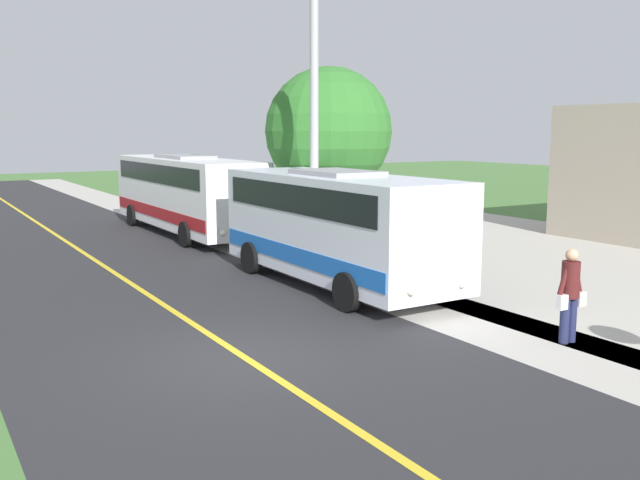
% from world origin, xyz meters
% --- Properties ---
extents(ground_plane, '(120.00, 120.00, 0.00)m').
position_xyz_m(ground_plane, '(0.00, 0.00, 0.00)').
color(ground_plane, '#477238').
extents(road_surface, '(8.00, 100.00, 0.01)m').
position_xyz_m(road_surface, '(0.00, 0.00, 0.00)').
color(road_surface, '#28282B').
rests_on(road_surface, ground).
extents(sidewalk, '(2.40, 100.00, 0.01)m').
position_xyz_m(sidewalk, '(-5.20, 0.00, 0.00)').
color(sidewalk, '#B2ADA3').
rests_on(sidewalk, ground).
extents(road_centre_line, '(0.16, 100.00, 0.00)m').
position_xyz_m(road_centre_line, '(0.00, 0.00, 0.01)').
color(road_centre_line, gold).
rests_on(road_centre_line, ground).
extents(shuttle_bus_front, '(2.80, 8.03, 2.99)m').
position_xyz_m(shuttle_bus_front, '(-4.57, -4.08, 1.64)').
color(shuttle_bus_front, silver).
rests_on(shuttle_bus_front, ground).
extents(transit_bus_rear, '(2.67, 10.39, 3.06)m').
position_xyz_m(transit_bus_rear, '(-4.51, -14.91, 1.68)').
color(transit_bus_rear, white).
rests_on(transit_bus_rear, ground).
extents(pedestrian_with_bags, '(0.72, 0.34, 1.81)m').
position_xyz_m(pedestrian_with_bags, '(-5.63, 2.42, 0.98)').
color(pedestrian_with_bags, '#1E2347').
rests_on(pedestrian_with_bags, ground).
extents(street_light_pole, '(1.97, 0.24, 9.00)m').
position_xyz_m(street_light_pole, '(-4.89, -5.91, 4.92)').
color(street_light_pole, '#9E9EA3').
rests_on(street_light_pole, ground).
extents(tree_curbside, '(4.26, 4.26, 6.10)m').
position_xyz_m(tree_curbside, '(-7.40, -8.99, 3.96)').
color(tree_curbside, '#4C3826').
rests_on(tree_curbside, ground).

